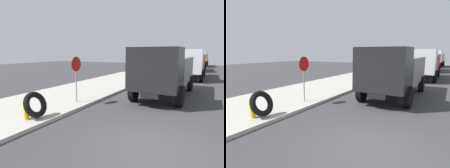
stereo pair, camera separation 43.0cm
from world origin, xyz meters
TOP-DOWN VIEW (x-y plane):
  - ground_plane at (0.00, 0.00)m, footprint 80.00×80.00m
  - sidewalk_curb at (0.00, 6.50)m, footprint 36.00×5.00m
  - fire_hydrant at (-0.32, 4.83)m, footprint 0.24×0.54m
  - loose_tire at (-0.02, 4.65)m, footprint 1.11×0.68m
  - stop_sign at (2.73, 4.73)m, footprint 0.76×0.08m
  - dump_truck_gray at (6.91, 1.08)m, footprint 7.01×2.83m
  - dump_truck_red at (16.23, 0.55)m, footprint 7.00×2.81m
  - dump_truck_blue at (25.56, 1.02)m, footprint 7.08×2.99m
  - dump_truck_yellow at (34.89, 0.79)m, footprint 7.10×3.04m

SIDE VIEW (x-z plane):
  - ground_plane at x=0.00m, z-range 0.00..0.00m
  - sidewalk_curb at x=0.00m, z-range 0.00..0.15m
  - fire_hydrant at x=-0.32m, z-range 0.18..0.99m
  - loose_tire at x=-0.02m, z-range 0.15..1.24m
  - dump_truck_gray at x=6.91m, z-range 0.11..3.11m
  - dump_truck_red at x=16.23m, z-range 0.11..3.11m
  - dump_truck_blue at x=25.56m, z-range 0.11..3.11m
  - dump_truck_yellow at x=34.89m, z-range 0.11..3.11m
  - stop_sign at x=2.73m, z-range 0.61..2.99m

